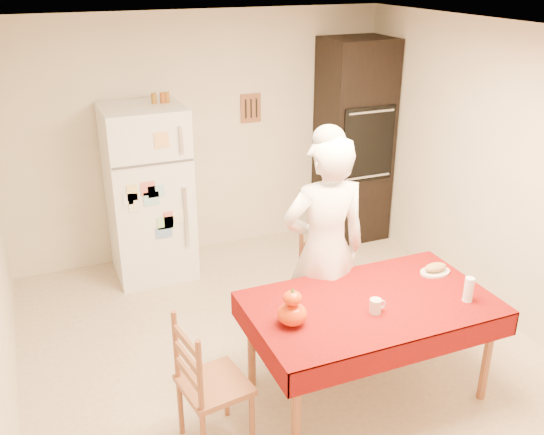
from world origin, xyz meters
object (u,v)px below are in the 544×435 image
dining_table (370,310)px  pumpkin_lower (292,314)px  coffee_mug (375,306)px  wine_glass (469,289)px  bread_plate (435,272)px  seated_woman (325,251)px  refrigerator (149,193)px  chair_left (205,381)px  chair_far (326,283)px  oven_cabinet (354,142)px

dining_table → pumpkin_lower: size_ratio=8.74×
coffee_mug → pumpkin_lower: size_ratio=0.51×
dining_table → wine_glass: 0.69m
wine_glass → bread_plate: 0.42m
dining_table → seated_woman: bearing=98.5°
refrigerator → coffee_mug: refrigerator is taller
refrigerator → chair_left: refrigerator is taller
chair_far → wine_glass: bearing=-64.3°
dining_table → oven_cabinet: bearing=63.1°
chair_left → wine_glass: 1.89m
dining_table → chair_far: bearing=86.2°
refrigerator → chair_left: bearing=-94.7°
dining_table → pumpkin_lower: pumpkin_lower is taller
chair_far → pumpkin_lower: (-0.67, -0.79, 0.33)m
coffee_mug → bread_plate: 0.77m
chair_far → wine_glass: 1.19m
dining_table → chair_left: bearing=-177.0°
oven_cabinet → coffee_mug: 2.95m
dining_table → bread_plate: bread_plate is taller
wine_glass → bread_plate: bearing=85.0°
seated_woman → chair_far: bearing=-117.5°
pumpkin_lower → seated_woman: bearing=47.9°
dining_table → pumpkin_lower: bearing=-176.2°
seated_woman → bread_plate: bearing=159.0°
refrigerator → dining_table: 2.65m
refrigerator → chair_left: size_ratio=1.79×
chair_far → coffee_mug: size_ratio=9.50×
refrigerator → bread_plate: bearing=-53.6°
oven_cabinet → chair_left: bearing=-134.2°
refrigerator → chair_left: 2.54m
oven_cabinet → bread_plate: (-0.60, -2.32, -0.33)m
dining_table → coffee_mug: (-0.05, -0.13, 0.12)m
bread_plate → coffee_mug: bearing=-156.9°
chair_left → seated_woman: 1.36m
wine_glass → pumpkin_lower: bearing=170.8°
coffee_mug → pumpkin_lower: 0.57m
chair_left → wine_glass: (1.85, -0.18, 0.34)m
bread_plate → chair_far: bearing=136.6°
bread_plate → pumpkin_lower: bearing=-170.5°
chair_far → seated_woman: 0.47m
pumpkin_lower → bread_plate: (1.28, 0.21, -0.06)m
coffee_mug → bread_plate: bearing=23.1°
oven_cabinet → pumpkin_lower: size_ratio=11.31×
seated_woman → chair_left: bearing=34.3°
dining_table → bread_plate: bearing=14.6°
refrigerator → pumpkin_lower: refrigerator is taller
chair_far → chair_left: (-1.27, -0.81, 0.00)m
chair_far → bread_plate: bearing=-47.8°
refrigerator → oven_cabinet: size_ratio=0.77×
chair_left → refrigerator: bearing=-13.1°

